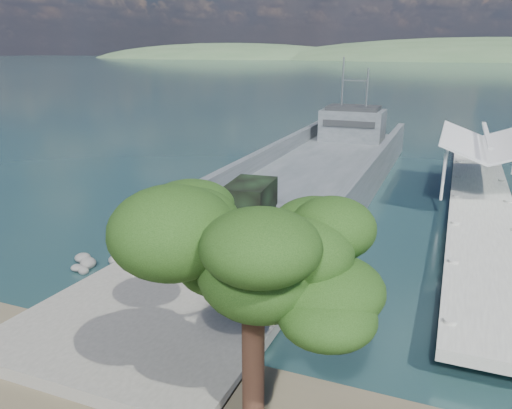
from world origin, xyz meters
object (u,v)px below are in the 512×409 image
at_px(pier, 481,185).
at_px(landing_craft, 326,171).
at_px(overhang_tree, 241,247).
at_px(military_truck, 242,222).
at_px(soldier, 188,256).

bearing_deg(pier, landing_craft, 166.40).
bearing_deg(overhang_tree, military_truck, 113.23).
height_order(soldier, overhang_tree, overhang_tree).
bearing_deg(landing_craft, pier, -13.52).
height_order(military_truck, soldier, military_truck).
height_order(landing_craft, overhang_tree, landing_craft).
relative_size(landing_craft, overhang_tree, 4.65).
xyz_separation_m(military_truck, overhang_tree, (4.89, -11.39, 3.62)).
distance_m(pier, landing_craft, 12.72).
distance_m(pier, overhang_tree, 28.52).
bearing_deg(overhang_tree, landing_craft, 99.35).
distance_m(landing_craft, soldier, 22.03).
bearing_deg(military_truck, landing_craft, 85.33).
xyz_separation_m(pier, landing_craft, (-12.34, 2.99, -0.68)).
bearing_deg(overhang_tree, pier, 74.84).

